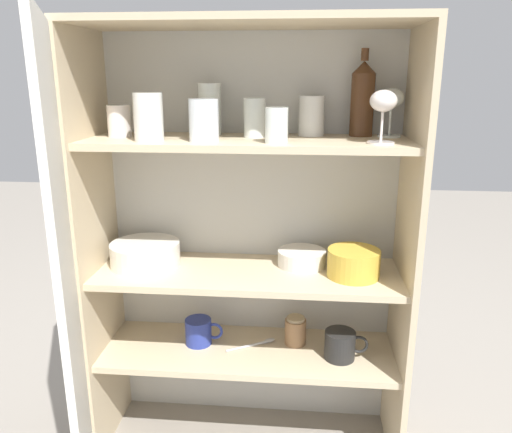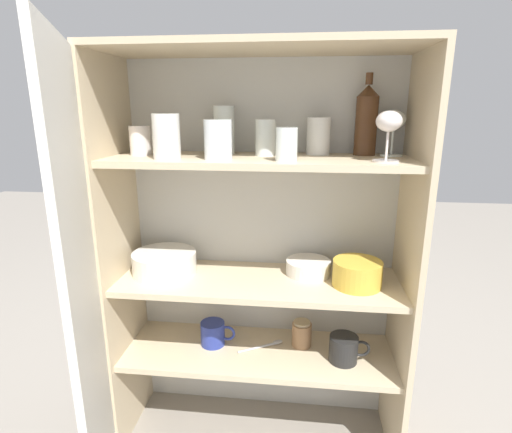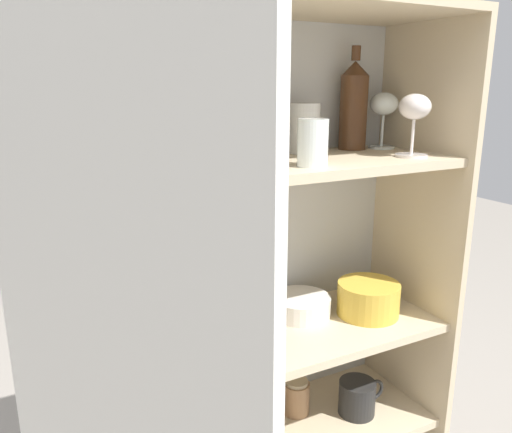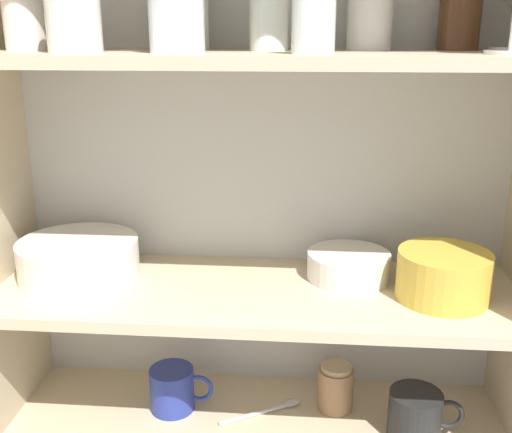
{
  "view_description": "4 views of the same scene",
  "coord_description": "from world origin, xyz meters",
  "px_view_note": "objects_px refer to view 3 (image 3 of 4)",
  "views": [
    {
      "loc": [
        0.15,
        -1.25,
        1.17
      ],
      "look_at": [
        0.02,
        0.17,
        0.76
      ],
      "focal_mm": 35.0,
      "sensor_mm": 36.0,
      "label": 1
    },
    {
      "loc": [
        0.13,
        -1.05,
        1.14
      ],
      "look_at": [
        -0.01,
        0.16,
        0.81
      ],
      "focal_mm": 28.0,
      "sensor_mm": 36.0,
      "label": 2
    },
    {
      "loc": [
        -0.46,
        -0.75,
        1.15
      ],
      "look_at": [
        0.02,
        0.18,
        0.87
      ],
      "focal_mm": 35.0,
      "sensor_mm": 36.0,
      "label": 3
    },
    {
      "loc": [
        0.08,
        -0.81,
        1.03
      ],
      "look_at": [
        -0.0,
        0.16,
        0.72
      ],
      "focal_mm": 42.0,
      "sensor_mm": 36.0,
      "label": 4
    }
  ],
  "objects_px": {
    "plate_stack_white": "(103,357)",
    "mixing_bowl_large": "(368,297)",
    "wine_bottle": "(354,105)",
    "serving_bowl_small": "(301,305)",
    "storage_jar": "(296,396)"
  },
  "relations": [
    {
      "from": "wine_bottle",
      "to": "mixing_bowl_large",
      "type": "bearing_deg",
      "value": -95.98
    },
    {
      "from": "serving_bowl_small",
      "to": "storage_jar",
      "type": "relative_size",
      "value": 1.62
    },
    {
      "from": "plate_stack_white",
      "to": "mixing_bowl_large",
      "type": "relative_size",
      "value": 1.4
    },
    {
      "from": "wine_bottle",
      "to": "plate_stack_white",
      "type": "xyz_separation_m",
      "value": [
        -0.65,
        -0.08,
        -0.47
      ]
    },
    {
      "from": "plate_stack_white",
      "to": "serving_bowl_small",
      "type": "distance_m",
      "value": 0.49
    },
    {
      "from": "wine_bottle",
      "to": "storage_jar",
      "type": "relative_size",
      "value": 2.66
    },
    {
      "from": "wine_bottle",
      "to": "mixing_bowl_large",
      "type": "relative_size",
      "value": 1.6
    },
    {
      "from": "wine_bottle",
      "to": "serving_bowl_small",
      "type": "xyz_separation_m",
      "value": [
        -0.16,
        -0.04,
        -0.48
      ]
    },
    {
      "from": "wine_bottle",
      "to": "plate_stack_white",
      "type": "distance_m",
      "value": 0.8
    },
    {
      "from": "wine_bottle",
      "to": "serving_bowl_small",
      "type": "height_order",
      "value": "wine_bottle"
    },
    {
      "from": "wine_bottle",
      "to": "plate_stack_white",
      "type": "bearing_deg",
      "value": -173.25
    },
    {
      "from": "mixing_bowl_large",
      "to": "serving_bowl_small",
      "type": "relative_size",
      "value": 1.03
    },
    {
      "from": "wine_bottle",
      "to": "serving_bowl_small",
      "type": "bearing_deg",
      "value": -167.67
    },
    {
      "from": "mixing_bowl_large",
      "to": "serving_bowl_small",
      "type": "bearing_deg",
      "value": 153.97
    },
    {
      "from": "storage_jar",
      "to": "wine_bottle",
      "type": "bearing_deg",
      "value": 15.28
    }
  ]
}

